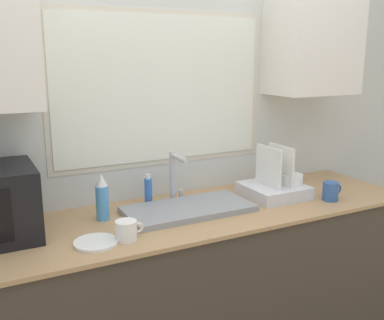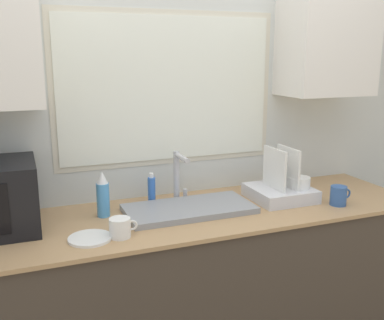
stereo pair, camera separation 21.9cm
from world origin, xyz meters
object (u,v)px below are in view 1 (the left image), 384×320
(mug_near_sink, at_px, (127,230))
(dish_rack, at_px, (275,186))
(soap_bottle, at_px, (148,191))
(faucet, at_px, (175,173))
(spray_bottle, at_px, (102,198))

(mug_near_sink, bearing_deg, dish_rack, 11.84)
(dish_rack, height_order, soap_bottle, dish_rack)
(faucet, xyz_separation_m, spray_bottle, (-0.42, -0.08, -0.05))
(spray_bottle, bearing_deg, mug_near_sink, -85.89)
(faucet, height_order, spray_bottle, faucet)
(dish_rack, relative_size, spray_bottle, 1.40)
(faucet, relative_size, mug_near_sink, 2.19)
(soap_bottle, xyz_separation_m, mug_near_sink, (-0.26, -0.39, -0.03))
(soap_bottle, bearing_deg, dish_rack, -15.44)
(dish_rack, relative_size, mug_near_sink, 2.55)
(soap_bottle, distance_m, mug_near_sink, 0.47)
(faucet, distance_m, soap_bottle, 0.17)
(faucet, relative_size, spray_bottle, 1.21)
(spray_bottle, xyz_separation_m, mug_near_sink, (0.02, -0.29, -0.07))
(dish_rack, distance_m, spray_bottle, 0.97)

